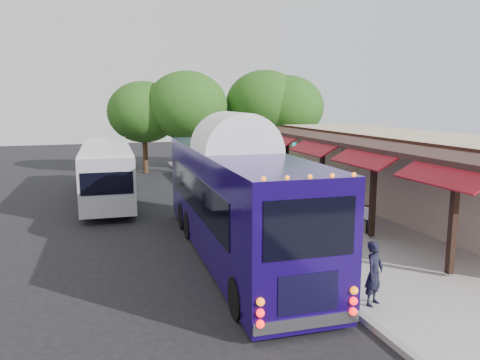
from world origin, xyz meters
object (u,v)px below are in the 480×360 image
object	(u,v)px
ped_b	(317,198)
sign_board	(367,215)
ped_a	(374,273)
ped_c	(310,193)
coach_bus	(235,196)
ped_d	(270,178)
city_bus	(107,170)

from	to	relation	value
ped_b	sign_board	distance (m)	2.96
ped_a	ped_b	bearing A→B (deg)	41.77
ped_b	sign_board	size ratio (longest dim) A/B	1.51
ped_c	sign_board	world-z (taller)	ped_c
ped_a	ped_c	size ratio (longest dim) A/B	0.90
ped_a	ped_c	distance (m)	9.59
coach_bus	ped_d	xyz separation A→B (m)	(4.85, 9.40, -1.14)
ped_a	ped_c	bearing A→B (deg)	42.88
ped_d	city_bus	bearing A→B (deg)	-18.47
ped_d	sign_board	distance (m)	8.90
coach_bus	ped_b	bearing A→B (deg)	37.37
ped_c	ped_d	distance (m)	5.23
ped_c	ped_d	size ratio (longest dim) A/B	1.18
city_bus	ped_a	bearing A→B (deg)	-67.96
city_bus	ped_d	xyz separation A→B (m)	(8.64, -1.21, -0.69)
city_bus	ped_a	xyz separation A→B (m)	(5.84, -15.63, -0.65)
city_bus	ped_d	world-z (taller)	city_bus
ped_a	sign_board	distance (m)	6.46
coach_bus	ped_a	size ratio (longest dim) A/B	7.42
coach_bus	ped_d	bearing A→B (deg)	64.26
city_bus	sign_board	xyz separation A→B (m)	(9.17, -10.10, -0.71)
ped_a	sign_board	bearing A→B (deg)	28.30
city_bus	ped_c	world-z (taller)	city_bus
ped_b	city_bus	bearing A→B (deg)	-41.65
coach_bus	sign_board	distance (m)	5.52
coach_bus	sign_board	world-z (taller)	coach_bus
city_bus	sign_board	distance (m)	13.66
ped_d	sign_board	size ratio (longest dim) A/B	1.39
coach_bus	ped_c	distance (m)	6.41
ped_c	sign_board	xyz separation A→B (m)	(0.62, -3.66, -0.16)
ped_b	ped_c	bearing A→B (deg)	-94.96
ped_b	coach_bus	bearing A→B (deg)	34.47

